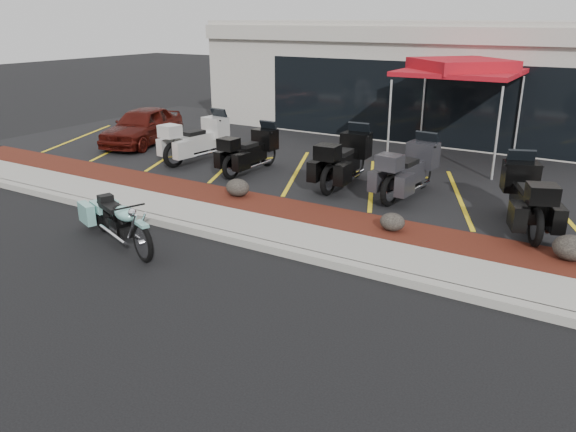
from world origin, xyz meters
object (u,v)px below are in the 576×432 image
Objects in this scene: touring_white at (219,132)px; popup_canopy at (461,69)px; traffic_cone at (359,152)px; hero_cruiser at (142,237)px; parked_car at (142,126)px.

popup_canopy is (6.19, 3.00, 1.91)m from touring_white.
touring_white is at bearing -154.65° from traffic_cone.
popup_canopy is (2.41, 1.20, 2.41)m from traffic_cone.
parked_car reaches higher than hero_cruiser.
touring_white is 0.77× the size of popup_canopy.
touring_white is 5.77× the size of traffic_cone.
parked_car is 10.06m from popup_canopy.
traffic_cone is (0.35, 8.45, -0.12)m from hero_cruiser.
touring_white is 4.22m from traffic_cone.
popup_canopy is at bearing -56.78° from touring_white.
parked_car is at bearing 155.47° from hero_cruiser.
hero_cruiser is 6.42× the size of traffic_cone.
popup_canopy is (2.76, 9.65, 2.29)m from hero_cruiser.
touring_white is 3.20m from parked_car.
hero_cruiser is 1.11× the size of touring_white.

